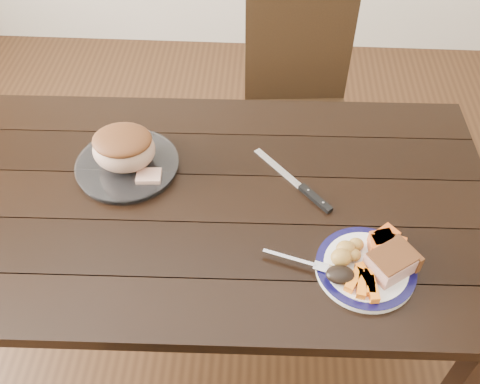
# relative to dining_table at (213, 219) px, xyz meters

# --- Properties ---
(ground) EXTENTS (4.00, 4.00, 0.00)m
(ground) POSITION_rel_dining_table_xyz_m (0.00, 0.00, -0.66)
(ground) COLOR #472B16
(ground) RESTS_ON ground
(dining_table) EXTENTS (1.62, 0.94, 0.75)m
(dining_table) POSITION_rel_dining_table_xyz_m (0.00, 0.00, 0.00)
(dining_table) COLOR black
(dining_table) RESTS_ON ground
(chair_far) EXTENTS (0.45, 0.46, 0.93)m
(chair_far) POSITION_rel_dining_table_xyz_m (0.27, 0.74, -0.13)
(chair_far) COLOR black
(chair_far) RESTS_ON ground
(dinner_plate) EXTENTS (0.25, 0.25, 0.02)m
(dinner_plate) POSITION_rel_dining_table_xyz_m (0.41, -0.22, 0.10)
(dinner_plate) COLOR white
(dinner_plate) RESTS_ON dining_table
(plate_rim) EXTENTS (0.25, 0.25, 0.02)m
(plate_rim) POSITION_rel_dining_table_xyz_m (0.41, -0.22, 0.11)
(plate_rim) COLOR #0D0A36
(plate_rim) RESTS_ON dinner_plate
(serving_platter) EXTENTS (0.30, 0.30, 0.02)m
(serving_platter) POSITION_rel_dining_table_xyz_m (-0.26, 0.10, 0.10)
(serving_platter) COLOR white
(serving_platter) RESTS_ON dining_table
(pork_slice) EXTENTS (0.14, 0.13, 0.05)m
(pork_slice) POSITION_rel_dining_table_xyz_m (0.46, -0.23, 0.14)
(pork_slice) COLOR tan
(pork_slice) RESTS_ON dinner_plate
(roasted_potatoes) EXTENTS (0.09, 0.09, 0.04)m
(roasted_potatoes) POSITION_rel_dining_table_xyz_m (0.36, -0.20, 0.13)
(roasted_potatoes) COLOR gold
(roasted_potatoes) RESTS_ON dinner_plate
(carrot_batons) EXTENTS (0.08, 0.11, 0.02)m
(carrot_batons) POSITION_rel_dining_table_xyz_m (0.39, -0.28, 0.12)
(carrot_batons) COLOR orange
(carrot_batons) RESTS_ON dinner_plate
(pumpkin_wedges) EXTENTS (0.09, 0.09, 0.04)m
(pumpkin_wedges) POSITION_rel_dining_table_xyz_m (0.46, -0.16, 0.13)
(pumpkin_wedges) COLOR orange
(pumpkin_wedges) RESTS_ON dinner_plate
(dark_mushroom) EXTENTS (0.07, 0.05, 0.03)m
(dark_mushroom) POSITION_rel_dining_table_xyz_m (0.34, -0.26, 0.13)
(dark_mushroom) COLOR black
(dark_mushroom) RESTS_ON dinner_plate
(fork) EXTENTS (0.18, 0.07, 0.00)m
(fork) POSITION_rel_dining_table_xyz_m (0.25, -0.22, 0.11)
(fork) COLOR silver
(fork) RESTS_ON dinner_plate
(roast_joint) EXTENTS (0.18, 0.16, 0.12)m
(roast_joint) POSITION_rel_dining_table_xyz_m (-0.26, 0.10, 0.17)
(roast_joint) COLOR tan
(roast_joint) RESTS_ON serving_platter
(cut_slice) EXTENTS (0.07, 0.06, 0.02)m
(cut_slice) POSITION_rel_dining_table_xyz_m (-0.19, 0.05, 0.12)
(cut_slice) COLOR tan
(cut_slice) RESTS_ON serving_platter
(carving_knife) EXTENTS (0.23, 0.25, 0.01)m
(carving_knife) POSITION_rel_dining_table_xyz_m (0.26, 0.04, 0.10)
(carving_knife) COLOR silver
(carving_knife) RESTS_ON dining_table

